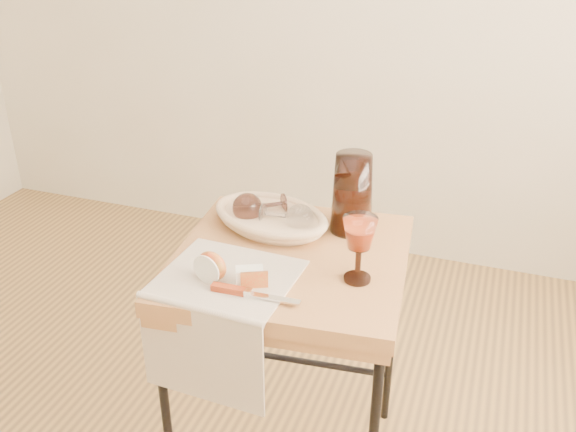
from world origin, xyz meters
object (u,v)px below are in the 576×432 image
at_px(tea_towel, 227,278).
at_px(goblet_lying_b, 284,216).
at_px(apple_half, 212,266).
at_px(side_table, 290,368).
at_px(table_knife, 252,293).
at_px(bread_basket, 271,220).
at_px(wine_goblet, 359,249).
at_px(pitcher, 352,193).
at_px(goblet_lying_a, 263,206).

height_order(tea_towel, goblet_lying_b, goblet_lying_b).
distance_m(goblet_lying_b, apple_half, 0.30).
bearing_deg(side_table, table_knife, -94.70).
distance_m(bread_basket, apple_half, 0.31).
height_order(goblet_lying_b, wine_goblet, wine_goblet).
xyz_separation_m(pitcher, apple_half, (-0.24, -0.36, -0.07)).
bearing_deg(table_knife, goblet_lying_b, 94.68).
bearing_deg(pitcher, table_knife, -131.86).
distance_m(pitcher, apple_half, 0.44).
bearing_deg(goblet_lying_b, apple_half, -108.29).
xyz_separation_m(pitcher, wine_goblet, (0.08, -0.24, -0.03)).
relative_size(bread_basket, goblet_lying_a, 2.25).
relative_size(goblet_lying_b, table_knife, 0.60).
bearing_deg(bread_basket, apple_half, -79.03).
bearing_deg(tea_towel, bread_basket, 91.76).
height_order(tea_towel, pitcher, pitcher).
relative_size(goblet_lying_b, pitcher, 0.48).
xyz_separation_m(tea_towel, apple_half, (-0.03, -0.02, 0.04)).
xyz_separation_m(side_table, bread_basket, (-0.10, 0.12, 0.40)).
distance_m(side_table, bread_basket, 0.43).
height_order(tea_towel, bread_basket, bread_basket).
height_order(goblet_lying_b, apple_half, goblet_lying_b).
distance_m(bread_basket, pitcher, 0.24).
bearing_deg(goblet_lying_a, side_table, 96.51).
relative_size(wine_goblet, table_knife, 0.81).
distance_m(side_table, table_knife, 0.45).
height_order(goblet_lying_a, pitcher, pitcher).
xyz_separation_m(tea_towel, table_knife, (0.09, -0.06, 0.01)).
relative_size(tea_towel, table_knife, 1.51).
height_order(side_table, goblet_lying_a, goblet_lying_a).
xyz_separation_m(goblet_lying_a, table_knife, (0.11, -0.36, -0.04)).
height_order(pitcher, table_knife, pitcher).
relative_size(side_table, goblet_lying_a, 5.46).
relative_size(bread_basket, goblet_lying_b, 2.45).
distance_m(tea_towel, apple_half, 0.05).
bearing_deg(table_knife, pitcher, 69.90).
relative_size(goblet_lying_a, table_knife, 0.65).
bearing_deg(apple_half, bread_basket, 96.39).
bearing_deg(pitcher, bread_basket, 171.15).
bearing_deg(pitcher, apple_half, -147.88).
distance_m(side_table, wine_goblet, 0.50).
xyz_separation_m(goblet_lying_a, apple_half, (-0.00, -0.32, -0.01)).
bearing_deg(pitcher, goblet_lying_a, 166.43).
xyz_separation_m(tea_towel, pitcher, (0.22, 0.34, 0.11)).
height_order(bread_basket, goblet_lying_b, goblet_lying_b).
bearing_deg(side_table, apple_half, -126.32).
relative_size(side_table, wine_goblet, 4.42).
bearing_deg(pitcher, wine_goblet, -95.98).
bearing_deg(wine_goblet, apple_half, -159.51).
relative_size(goblet_lying_a, wine_goblet, 0.81).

